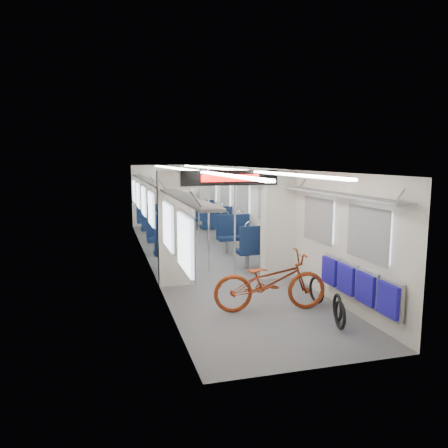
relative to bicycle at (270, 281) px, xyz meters
name	(u,v)px	position (x,y,z in m)	size (l,w,h in m)	color
carriage	(209,202)	(-0.17, 3.64, 1.00)	(12.00, 12.02, 2.31)	#515456
bicycle	(270,281)	(0.00, 0.00, 0.00)	(0.67, 1.91, 1.00)	maroon
flip_bench	(357,284)	(1.18, -0.74, 0.08)	(0.12, 2.13, 0.55)	gray
bike_hoop_a	(340,317)	(0.71, -1.05, -0.31)	(0.44, 0.44, 0.05)	black
bike_hoop_b	(338,309)	(0.84, -0.75, -0.31)	(0.44, 0.44, 0.05)	black
bike_hoop_c	(317,291)	(0.93, 0.13, -0.29)	(0.48, 0.48, 0.05)	black
seat_bay_near_left	(169,239)	(-1.11, 4.05, 0.04)	(0.92, 2.10, 1.11)	#0D1B3B
seat_bay_near_right	(245,238)	(0.76, 3.68, 0.06)	(0.94, 2.19, 1.14)	#0D1B3B
seat_bay_far_left	(153,220)	(-1.11, 7.60, 0.04)	(0.91, 2.05, 1.09)	#0D1B3B
seat_bay_far_right	(209,217)	(0.76, 7.57, 0.07)	(0.96, 2.31, 1.17)	#0D1B3B
stanchion_near_left	(209,222)	(-0.42, 2.63, 0.65)	(0.05, 0.05, 2.30)	silver
stanchion_near_right	(235,224)	(0.05, 2.22, 0.65)	(0.04, 0.04, 2.30)	silver
stanchion_far_left	(183,207)	(-0.44, 5.75, 0.65)	(0.04, 0.04, 2.30)	silver
stanchion_far_right	(199,206)	(0.06, 5.90, 0.65)	(0.04, 0.04, 2.30)	silver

